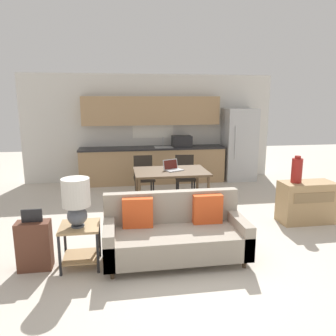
# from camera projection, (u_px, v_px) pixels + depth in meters

# --- Properties ---
(ground_plane) EXTENTS (20.00, 20.00, 0.00)m
(ground_plane) POSITION_uv_depth(u_px,v_px,m) (190.00, 263.00, 4.26)
(ground_plane) COLOR beige
(wall_back) EXTENTS (6.40, 0.07, 2.70)m
(wall_back) POSITION_uv_depth(u_px,v_px,m) (151.00, 128.00, 8.45)
(wall_back) COLOR silver
(wall_back) RESTS_ON ground_plane
(kitchen_counter) EXTENTS (3.63, 0.65, 2.15)m
(kitchen_counter) POSITION_uv_depth(u_px,v_px,m) (153.00, 149.00, 8.27)
(kitchen_counter) COLOR tan
(kitchen_counter) RESTS_ON ground_plane
(refrigerator) EXTENTS (0.80, 0.70, 1.85)m
(refrigerator) POSITION_uv_depth(u_px,v_px,m) (239.00, 144.00, 8.51)
(refrigerator) COLOR #B7BABC
(refrigerator) RESTS_ON ground_plane
(dining_table) EXTENTS (1.37, 0.93, 0.77)m
(dining_table) POSITION_uv_depth(u_px,v_px,m) (171.00, 174.00, 6.17)
(dining_table) COLOR brown
(dining_table) RESTS_ON ground_plane
(couch) EXTENTS (1.84, 0.80, 0.86)m
(couch) POSITION_uv_depth(u_px,v_px,m) (175.00, 234.00, 4.34)
(couch) COLOR #3D2D1E
(couch) RESTS_ON ground_plane
(side_table) EXTENTS (0.49, 0.49, 0.54)m
(side_table) POSITION_uv_depth(u_px,v_px,m) (80.00, 238.00, 4.12)
(side_table) COLOR tan
(side_table) RESTS_ON ground_plane
(table_lamp) EXTENTS (0.34, 0.34, 0.61)m
(table_lamp) POSITION_uv_depth(u_px,v_px,m) (76.00, 199.00, 3.97)
(table_lamp) COLOR #4C515B
(table_lamp) RESTS_ON side_table
(credenza) EXTENTS (0.91, 0.44, 0.71)m
(credenza) POSITION_uv_depth(u_px,v_px,m) (306.00, 202.00, 5.61)
(credenza) COLOR tan
(credenza) RESTS_ON ground_plane
(vase) EXTENTS (0.18, 0.18, 0.45)m
(vase) POSITION_uv_depth(u_px,v_px,m) (297.00, 170.00, 5.47)
(vase) COLOR maroon
(vase) RESTS_ON credenza
(dining_chair_far_left) EXTENTS (0.43, 0.43, 0.90)m
(dining_chair_far_left) POSITION_uv_depth(u_px,v_px,m) (144.00, 175.00, 6.97)
(dining_chair_far_left) COLOR black
(dining_chair_far_left) RESTS_ON ground_plane
(dining_chair_far_right) EXTENTS (0.46, 0.46, 0.90)m
(dining_chair_far_right) POSITION_uv_depth(u_px,v_px,m) (185.00, 174.00, 7.04)
(dining_chair_far_right) COLOR black
(dining_chair_far_right) RESTS_ON ground_plane
(laptop) EXTENTS (0.40, 0.37, 0.20)m
(laptop) POSITION_uv_depth(u_px,v_px,m) (172.00, 168.00, 6.18)
(laptop) COLOR #B7BABC
(laptop) RESTS_ON dining_table
(suitcase) EXTENTS (0.41, 0.22, 0.78)m
(suitcase) POSITION_uv_depth(u_px,v_px,m) (34.00, 245.00, 4.05)
(suitcase) COLOR brown
(suitcase) RESTS_ON ground_plane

